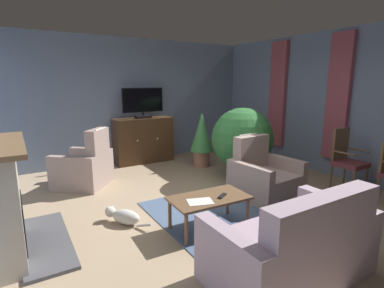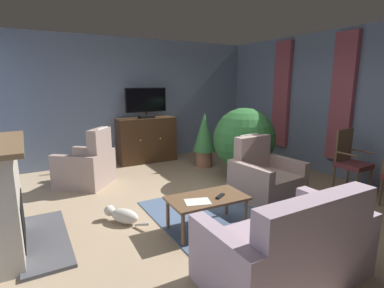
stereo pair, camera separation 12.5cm
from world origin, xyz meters
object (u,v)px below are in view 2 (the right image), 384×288
at_px(coffee_table, 207,201).
at_px(armchair_in_far_corner, 87,167).
at_px(fireplace, 3,201).
at_px(television, 146,102).
at_px(armchair_by_fireplace, 265,178).
at_px(potted_plant_on_hearth_side, 244,140).
at_px(tv_cabinet, 146,141).
at_px(potted_plant_small_fern_corner, 204,137).
at_px(potted_plant_tall_palm_by_window, 247,153).
at_px(sofa_floral, 288,249).
at_px(side_chair_tucked_against_wall, 350,159).
at_px(folded_newspaper, 198,202).
at_px(cat, 122,215).
at_px(tv_remote, 220,196).

bearing_deg(coffee_table, armchair_in_far_corner, 111.91).
bearing_deg(fireplace, television, 45.47).
xyz_separation_m(armchair_by_fireplace, potted_plant_on_hearth_side, (0.29, 0.90, 0.46)).
height_order(tv_cabinet, potted_plant_small_fern_corner, potted_plant_small_fern_corner).
bearing_deg(potted_plant_tall_palm_by_window, fireplace, -161.32).
relative_size(coffee_table, potted_plant_on_hearth_side, 0.74).
relative_size(sofa_floral, side_chair_tucked_against_wall, 1.49).
height_order(tv_cabinet, sofa_floral, tv_cabinet).
bearing_deg(potted_plant_small_fern_corner, folded_newspaper, -123.21).
bearing_deg(fireplace, folded_newspaper, -20.80).
bearing_deg(cat, armchair_by_fireplace, -6.06).
height_order(tv_cabinet, armchair_by_fireplace, tv_cabinet).
relative_size(tv_cabinet, coffee_table, 1.32).
bearing_deg(potted_plant_small_fern_corner, potted_plant_on_hearth_side, -79.67).
xyz_separation_m(coffee_table, potted_plant_on_hearth_side, (1.67, 1.35, 0.39)).
xyz_separation_m(armchair_by_fireplace, armchair_in_far_corner, (-2.37, 2.01, 0.02)).
bearing_deg(folded_newspaper, fireplace, 177.27).
relative_size(sofa_floral, cat, 2.41).
distance_m(tv_remote, sofa_floral, 1.14).
relative_size(tv_remote, armchair_in_far_corner, 0.15).
xyz_separation_m(armchair_by_fireplace, potted_plant_small_fern_corner, (0.09, 1.99, 0.36)).
bearing_deg(potted_plant_on_hearth_side, fireplace, -170.09).
distance_m(sofa_floral, potted_plant_tall_palm_by_window, 4.22).
bearing_deg(armchair_by_fireplace, cat, 173.94).
bearing_deg(coffee_table, armchair_by_fireplace, 18.27).
bearing_deg(sofa_floral, tv_remote, 88.88).
relative_size(tv_cabinet, armchair_in_far_corner, 1.15).
bearing_deg(tv_remote, potted_plant_tall_palm_by_window, 14.89).
relative_size(television, folded_newspaper, 3.16).
xyz_separation_m(folded_newspaper, armchair_by_fireplace, (1.56, 0.53, -0.12)).
bearing_deg(cat, coffee_table, -38.23).
bearing_deg(armchair_by_fireplace, coffee_table, -161.73).
height_order(sofa_floral, cat, sofa_floral).
relative_size(armchair_in_far_corner, potted_plant_small_fern_corner, 0.97).
xyz_separation_m(fireplace, potted_plant_small_fern_corner, (3.64, 1.77, 0.09)).
relative_size(television, cat, 1.47).
height_order(television, potted_plant_small_fern_corner, television).
relative_size(coffee_table, sofa_floral, 0.64).
bearing_deg(armchair_in_far_corner, fireplace, -123.57).
xyz_separation_m(folded_newspaper, armchair_in_far_corner, (-0.81, 2.54, -0.10)).
bearing_deg(fireplace, side_chair_tucked_against_wall, -7.73).
bearing_deg(folded_newspaper, armchair_by_fireplace, 36.83).
relative_size(fireplace, tv_remote, 8.56).
height_order(coffee_table, armchair_by_fireplace, armchair_by_fireplace).
relative_size(folded_newspaper, armchair_in_far_corner, 0.26).
bearing_deg(potted_plant_small_fern_corner, potted_plant_tall_palm_by_window, -10.06).
relative_size(fireplace, coffee_table, 1.45).
bearing_deg(potted_plant_on_hearth_side, armchair_in_far_corner, 157.34).
bearing_deg(television, fireplace, -134.53).
bearing_deg(television, side_chair_tucked_against_wall, -55.71).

